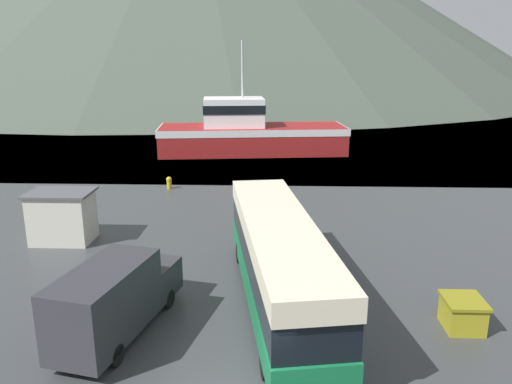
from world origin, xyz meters
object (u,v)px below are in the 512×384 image
Objects in this scene: delivery_van at (115,298)px; fishing_boat at (249,132)px; storage_bin at (463,313)px; tour_bus at (279,259)px; dock_kiosk at (62,216)px.

fishing_boat reaches higher than delivery_van.
delivery_van is at bearing -175.75° from storage_bin.
fishing_boat is (-2.70, 30.73, 0.08)m from tour_bus.
tour_bus is 6.69m from storage_bin.
storage_bin is at bearing -24.23° from dock_kiosk.
delivery_van reaches higher than dock_kiosk.
fishing_boat is (2.77, 33.01, 0.61)m from delivery_van.
tour_bus reaches higher than delivery_van.
dock_kiosk is (-17.30, 7.79, 0.76)m from storage_bin.
fishing_boat reaches higher than dock_kiosk.
fishing_boat is 5.79× the size of dock_kiosk.
dock_kiosk is at bearing 140.49° from tour_bus.
tour_bus is at bearing 167.71° from storage_bin.
fishing_boat is at bearing 98.24° from delivery_van.
tour_bus is 8.31× the size of storage_bin.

